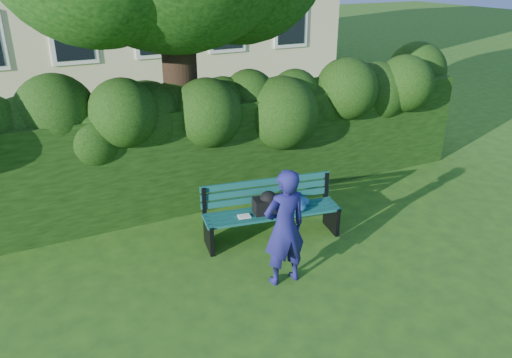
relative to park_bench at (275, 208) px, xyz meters
name	(u,v)px	position (x,y,z in m)	size (l,w,h in m)	color
ground	(274,253)	(-0.24, -0.42, -0.50)	(80.00, 80.00, 0.00)	#275019
hedge	(216,149)	(-0.24, 1.78, 0.40)	(10.00, 1.00, 1.80)	black
park_bench	(275,208)	(0.00, 0.00, 0.00)	(2.14, 0.89, 0.89)	#0E4644
man_reading	(285,228)	(-0.46, -1.08, 0.30)	(0.59, 0.38, 1.61)	navy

